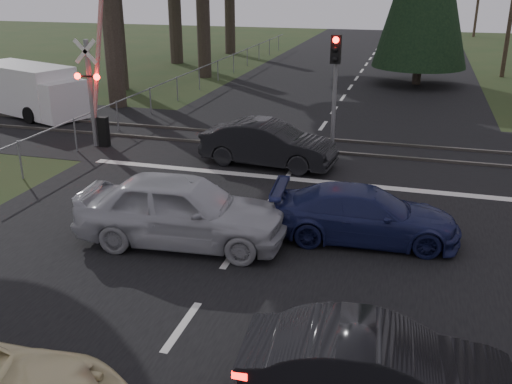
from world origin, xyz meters
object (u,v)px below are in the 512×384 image
(dark_hatchback, at_px, (378,372))
(silver_car, at_px, (182,210))
(dark_car_far, at_px, (268,144))
(white_van, at_px, (31,91))
(crossing_signal, at_px, (96,90))
(traffic_signal_center, at_px, (335,76))
(blue_sedan, at_px, (365,215))

(dark_hatchback, distance_m, silver_car, 6.47)
(silver_car, distance_m, dark_car_far, 6.17)
(dark_hatchback, height_order, dark_car_far, dark_car_far)
(dark_hatchback, bearing_deg, white_van, 43.63)
(crossing_signal, bearing_deg, silver_car, -47.81)
(traffic_signal_center, height_order, dark_car_far, traffic_signal_center)
(blue_sedan, bearing_deg, traffic_signal_center, 10.85)
(dark_car_far, bearing_deg, crossing_signal, 91.77)
(crossing_signal, relative_size, dark_hatchback, 1.77)
(blue_sedan, xyz_separation_m, white_van, (-15.46, 8.82, 0.48))
(dark_hatchback, xyz_separation_m, white_van, (-16.21, 14.49, 0.46))
(silver_car, distance_m, white_van, 15.28)
(blue_sedan, height_order, dark_car_far, dark_car_far)
(traffic_signal_center, xyz_separation_m, dark_car_far, (-1.87, -1.33, -2.09))
(traffic_signal_center, height_order, dark_hatchback, traffic_signal_center)
(traffic_signal_center, distance_m, dark_car_far, 3.10)
(dark_car_far, bearing_deg, white_van, 77.00)
(silver_car, xyz_separation_m, dark_car_far, (0.44, 6.15, -0.11))
(crossing_signal, height_order, white_van, crossing_signal)
(crossing_signal, distance_m, traffic_signal_center, 8.36)
(blue_sedan, height_order, white_van, white_van)
(silver_car, xyz_separation_m, white_van, (-11.42, 10.15, 0.28))
(dark_car_far, xyz_separation_m, white_van, (-11.86, 4.00, 0.39))
(silver_car, xyz_separation_m, blue_sedan, (4.04, 1.33, -0.20))
(silver_car, bearing_deg, blue_sedan, -76.53)
(dark_car_far, height_order, white_van, white_van)
(blue_sedan, bearing_deg, white_van, 55.39)
(crossing_signal, bearing_deg, dark_hatchback, -45.41)
(traffic_signal_center, xyz_separation_m, blue_sedan, (1.73, -6.15, -2.17))
(crossing_signal, relative_size, silver_car, 1.43)
(crossing_signal, bearing_deg, blue_sedan, -27.72)
(traffic_signal_center, relative_size, dark_car_far, 0.94)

